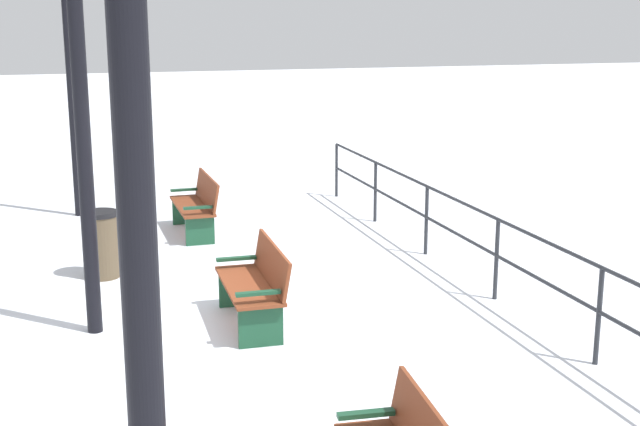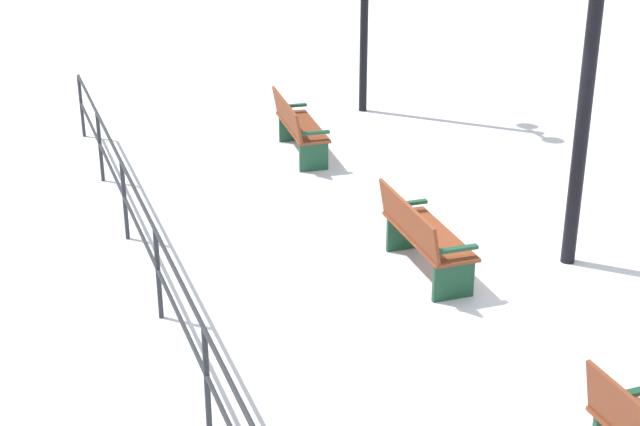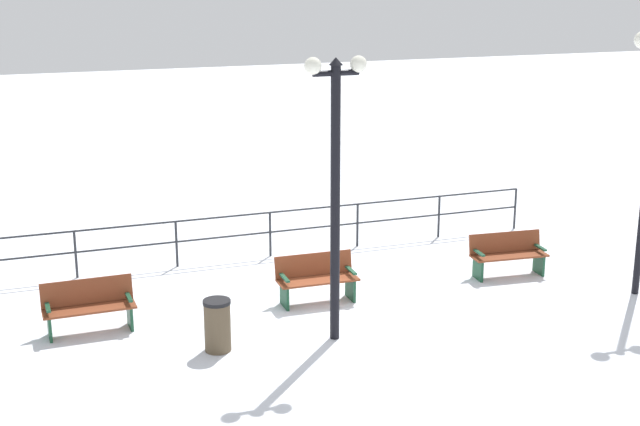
% 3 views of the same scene
% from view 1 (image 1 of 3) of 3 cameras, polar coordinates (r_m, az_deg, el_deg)
% --- Properties ---
extents(ground_plane, '(80.00, 80.00, 0.00)m').
position_cam_1_polar(ground_plane, '(9.31, -4.75, -7.40)').
color(ground_plane, white).
rests_on(ground_plane, ground).
extents(bench_nearest, '(0.53, 1.52, 0.87)m').
position_cam_1_polar(bench_nearest, '(13.01, -8.15, 0.59)').
color(bench_nearest, brown).
rests_on(bench_nearest, ground).
extents(bench_second, '(0.60, 1.48, 0.87)m').
position_cam_1_polar(bench_second, '(9.18, -4.29, -4.73)').
color(bench_second, brown).
rests_on(bench_second, ground).
extents(lamppost_near, '(0.24, 1.13, 4.17)m').
position_cam_1_polar(lamppost_near, '(14.33, -16.35, 10.63)').
color(lamppost_near, black).
rests_on(lamppost_near, ground).
extents(lamppost_middle, '(0.27, 1.01, 4.60)m').
position_cam_1_polar(lamppost_middle, '(8.82, -15.78, 10.61)').
color(lamppost_middle, black).
rests_on(lamppost_middle, ground).
extents(waterfront_railing, '(0.05, 11.99, 0.97)m').
position_cam_1_polar(waterfront_railing, '(10.10, 11.66, -2.05)').
color(waterfront_railing, '#26282D').
rests_on(waterfront_railing, ground).
extents(trash_bin, '(0.44, 0.44, 0.85)m').
position_cam_1_polar(trash_bin, '(11.11, -14.29, -2.02)').
color(trash_bin, brown).
rests_on(trash_bin, ground).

